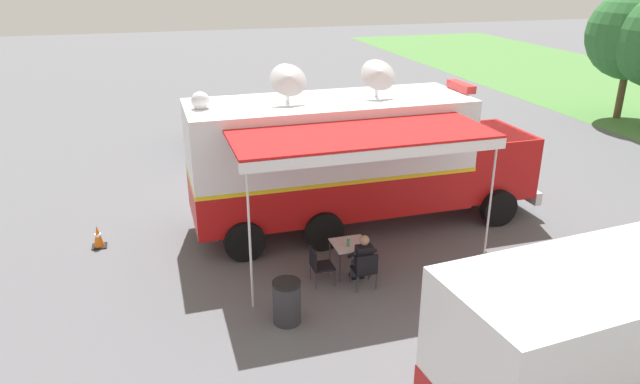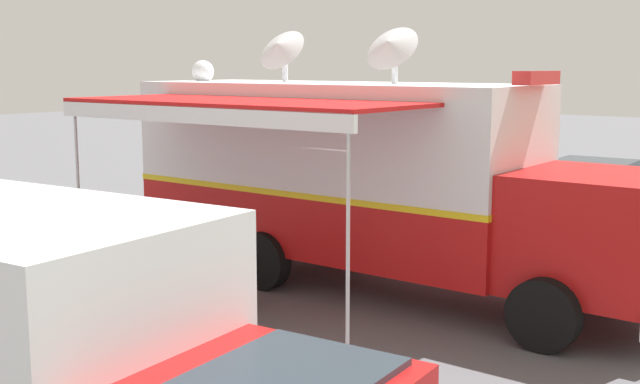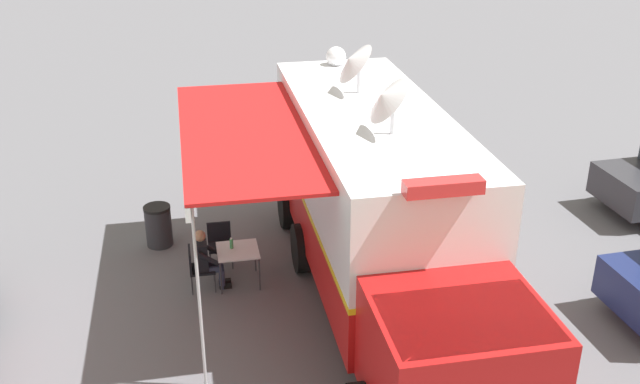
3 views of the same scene
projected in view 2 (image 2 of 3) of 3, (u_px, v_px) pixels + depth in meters
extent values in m
plane|color=#5B5B60|center=(332.00, 278.00, 14.46)|extent=(100.00, 100.00, 0.00)
cube|color=silver|center=(380.00, 242.00, 17.40)|extent=(0.17, 4.80, 0.01)
cube|color=#B71414|center=(333.00, 216.00, 14.28)|extent=(2.57, 7.22, 1.10)
cube|color=white|center=(333.00, 137.00, 14.07)|extent=(2.57, 7.22, 1.70)
cube|color=yellow|center=(333.00, 185.00, 14.20)|extent=(2.59, 7.24, 0.10)
cube|color=#B71414|center=(594.00, 232.00, 11.44)|extent=(2.32, 2.12, 1.70)
cube|color=#28333D|center=(610.00, 199.00, 11.24)|extent=(2.16, 1.49, 0.70)
cylinder|color=black|center=(605.00, 276.00, 12.69)|extent=(0.31, 1.00, 1.00)
cylinder|color=black|center=(543.00, 315.00, 10.73)|extent=(0.31, 1.00, 1.00)
cylinder|color=black|center=(349.00, 236.00, 15.69)|extent=(0.31, 1.00, 1.00)
cylinder|color=black|center=(264.00, 260.00, 13.73)|extent=(0.31, 1.00, 1.00)
cylinder|color=black|center=(272.00, 224.00, 16.88)|extent=(0.31, 1.00, 1.00)
cylinder|color=black|center=(184.00, 245.00, 14.92)|extent=(0.31, 1.00, 1.00)
cube|color=white|center=(333.00, 86.00, 13.93)|extent=(2.57, 7.22, 0.10)
cube|color=red|center=(537.00, 78.00, 11.67)|extent=(1.10, 0.29, 0.20)
cylinder|color=silver|center=(285.00, 69.00, 14.53)|extent=(0.10, 0.10, 0.45)
cone|color=silver|center=(280.00, 47.00, 14.35)|extent=(0.72, 0.91, 0.81)
cylinder|color=silver|center=(395.00, 70.00, 13.12)|extent=(0.10, 0.10, 0.45)
cone|color=silver|center=(390.00, 45.00, 12.94)|extent=(0.72, 0.91, 0.81)
sphere|color=white|center=(203.00, 71.00, 15.82)|extent=(0.44, 0.44, 0.44)
cube|color=red|center=(240.00, 102.00, 12.12)|extent=(2.25, 5.78, 0.06)
cube|color=white|center=(189.00, 115.00, 11.31)|extent=(0.13, 5.76, 0.24)
cylinder|color=silver|center=(348.00, 243.00, 9.94)|extent=(0.05, 0.05, 3.25)
cylinder|color=silver|center=(79.00, 199.00, 13.23)|extent=(0.05, 0.05, 3.25)
cube|color=silver|center=(220.00, 265.00, 12.54)|extent=(0.81, 0.81, 0.03)
cylinder|color=#333338|center=(254.00, 286.00, 12.66)|extent=(0.03, 0.03, 0.70)
cylinder|color=#333338|center=(221.00, 297.00, 12.08)|extent=(0.03, 0.03, 0.70)
cylinder|color=#333338|center=(220.00, 279.00, 13.11)|extent=(0.03, 0.03, 0.70)
cylinder|color=#333338|center=(187.00, 289.00, 12.53)|extent=(0.03, 0.03, 0.70)
cylinder|color=#3F9959|center=(211.00, 258.00, 12.49)|extent=(0.07, 0.07, 0.20)
cylinder|color=white|center=(211.00, 251.00, 12.47)|extent=(0.04, 0.04, 0.02)
cube|color=black|center=(191.00, 294.00, 11.99)|extent=(0.48, 0.48, 0.04)
cube|color=black|center=(179.00, 282.00, 11.79)|extent=(0.04, 0.48, 0.44)
cylinder|color=#333338|center=(192.00, 301.00, 12.33)|extent=(0.02, 0.02, 0.42)
cylinder|color=#333338|center=(212.00, 307.00, 12.07)|extent=(0.02, 0.02, 0.42)
cylinder|color=#333338|center=(170.00, 308.00, 11.99)|extent=(0.02, 0.02, 0.42)
cylinder|color=#333338|center=(191.00, 314.00, 11.72)|extent=(0.02, 0.02, 0.42)
cube|color=black|center=(173.00, 279.00, 12.80)|extent=(0.48, 0.48, 0.04)
cube|color=black|center=(164.00, 263.00, 12.90)|extent=(0.48, 0.04, 0.44)
cylinder|color=#333338|center=(193.00, 292.00, 12.88)|extent=(0.02, 0.02, 0.42)
cylinder|color=#333338|center=(173.00, 298.00, 12.53)|extent=(0.02, 0.02, 0.42)
cylinder|color=#333338|center=(175.00, 287.00, 13.14)|extent=(0.02, 0.02, 0.42)
cylinder|color=#333338|center=(154.00, 293.00, 12.80)|extent=(0.02, 0.02, 0.42)
cube|color=black|center=(190.00, 274.00, 11.95)|extent=(0.24, 0.36, 0.56)
sphere|color=#A37556|center=(190.00, 247.00, 11.88)|extent=(0.22, 0.22, 0.22)
cylinder|color=black|center=(185.00, 268.00, 12.17)|extent=(0.43, 0.09, 0.34)
cylinder|color=black|center=(207.00, 273.00, 11.90)|extent=(0.43, 0.09, 0.34)
cylinder|color=#2D334C|center=(195.00, 289.00, 12.19)|extent=(0.38, 0.13, 0.13)
cylinder|color=#2D334C|center=(204.00, 301.00, 12.37)|extent=(0.11, 0.11, 0.42)
cube|color=black|center=(207.00, 311.00, 12.44)|extent=(0.24, 0.10, 0.07)
cylinder|color=#2D334C|center=(204.00, 291.00, 12.07)|extent=(0.38, 0.13, 0.13)
cylinder|color=#2D334C|center=(213.00, 303.00, 12.25)|extent=(0.11, 0.11, 0.42)
cube|color=black|center=(216.00, 313.00, 12.32)|extent=(0.24, 0.10, 0.07)
cylinder|color=#2D2D33|center=(64.00, 284.00, 12.51)|extent=(0.56, 0.56, 0.85)
cylinder|color=black|center=(63.00, 256.00, 12.44)|extent=(0.57, 0.57, 0.06)
cube|color=black|center=(138.00, 232.00, 18.43)|extent=(0.36, 0.36, 0.03)
cone|color=orange|center=(137.00, 220.00, 18.39)|extent=(0.26, 0.26, 0.55)
cylinder|color=white|center=(137.00, 218.00, 18.38)|extent=(0.17, 0.17, 0.06)
cube|color=#2D2D33|center=(466.00, 181.00, 21.69)|extent=(4.30, 2.04, 0.76)
cube|color=#28333D|center=(469.00, 154.00, 21.70)|extent=(2.19, 1.72, 0.68)
cylinder|color=black|center=(477.00, 205.00, 20.18)|extent=(0.65, 0.26, 0.64)
cylinder|color=black|center=(413.00, 199.00, 21.20)|extent=(0.65, 0.26, 0.64)
cylinder|color=black|center=(515.00, 192.00, 22.30)|extent=(0.65, 0.26, 0.64)
cylinder|color=black|center=(456.00, 186.00, 23.31)|extent=(0.65, 0.26, 0.64)
cube|color=navy|center=(590.00, 209.00, 17.46)|extent=(4.30, 2.04, 0.76)
cube|color=#28333D|center=(590.00, 177.00, 17.23)|extent=(2.19, 1.72, 0.68)
cylinder|color=black|center=(567.00, 213.00, 19.09)|extent=(0.65, 0.26, 0.64)
cylinder|color=black|center=(528.00, 232.00, 16.98)|extent=(0.65, 0.26, 0.64)
cylinder|color=black|center=(615.00, 242.00, 15.96)|extent=(0.65, 0.26, 0.64)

